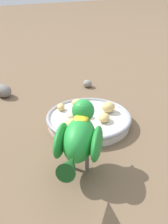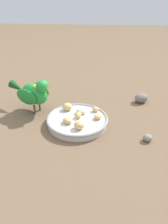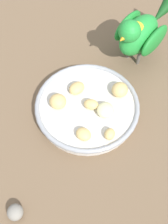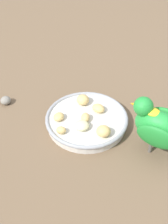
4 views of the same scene
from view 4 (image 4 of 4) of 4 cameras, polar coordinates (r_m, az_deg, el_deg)
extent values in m
plane|color=brown|center=(0.90, -0.30, -2.29)|extent=(4.00, 4.00, 0.00)
cylinder|color=beige|center=(0.89, 0.48, -1.87)|extent=(0.22, 0.22, 0.03)
torus|color=#93969B|center=(0.88, 0.49, -1.28)|extent=(0.23, 0.23, 0.01)
ellipsoid|color=tan|center=(0.87, 0.26, -1.00)|extent=(0.03, 0.02, 0.02)
ellipsoid|color=tan|center=(0.87, -4.61, -0.88)|extent=(0.04, 0.04, 0.02)
ellipsoid|color=tan|center=(0.83, 3.58, -3.51)|extent=(0.04, 0.05, 0.03)
ellipsoid|color=beige|center=(0.84, -0.61, -2.47)|extent=(0.04, 0.04, 0.02)
ellipsoid|color=tan|center=(0.92, -0.47, 2.24)|extent=(0.04, 0.04, 0.03)
ellipsoid|color=tan|center=(0.84, -4.18, -3.33)|extent=(0.03, 0.03, 0.02)
ellipsoid|color=tan|center=(0.90, 2.66, 0.69)|extent=(0.05, 0.05, 0.02)
cylinder|color=#59544C|center=(0.83, 12.02, -6.18)|extent=(0.01, 0.01, 0.04)
cylinder|color=#59544C|center=(0.85, 12.80, -4.81)|extent=(0.01, 0.01, 0.04)
ellipsoid|color=green|center=(0.80, 13.43, -2.56)|extent=(0.12, 0.14, 0.09)
ellipsoid|color=#1E7F2D|center=(0.77, 13.06, -4.51)|extent=(0.07, 0.10, 0.06)
ellipsoid|color=#1E7F2D|center=(0.82, 14.93, -1.17)|extent=(0.07, 0.10, 0.06)
sphere|color=green|center=(0.78, 10.77, 1.00)|extent=(0.07, 0.07, 0.05)
cone|color=orange|center=(0.78, 9.16, 1.37)|extent=(0.03, 0.03, 0.02)
ellipsoid|color=yellow|center=(0.78, 12.39, 0.04)|extent=(0.05, 0.05, 0.01)
ellipsoid|color=gray|center=(0.99, -14.09, 2.06)|extent=(0.04, 0.04, 0.03)
camera|label=1|loc=(0.82, 61.47, 7.79)|focal=51.04mm
camera|label=2|loc=(1.42, -2.35, 36.80)|focal=38.18mm
camera|label=3|loc=(0.69, -35.09, 31.06)|focal=46.54mm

